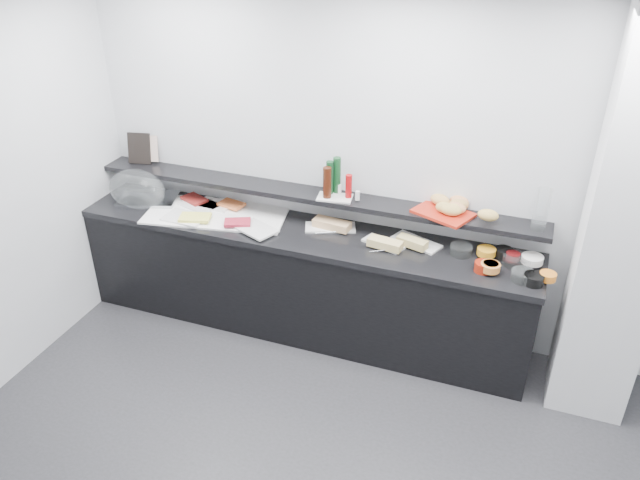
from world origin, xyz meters
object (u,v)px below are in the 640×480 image
(carafe, at_px, (541,209))
(condiment_tray, at_px, (335,197))
(bread_tray, at_px, (443,213))
(cloche_base, at_px, (149,199))
(framed_print, at_px, (139,148))
(sandwich_plate_mid, at_px, (384,244))

(carafe, bearing_deg, condiment_tray, -179.13)
(bread_tray, bearing_deg, cloche_base, -154.29)
(condiment_tray, distance_m, carafe, 1.47)
(framed_print, relative_size, carafe, 0.87)
(bread_tray, bearing_deg, condiment_tray, -156.00)
(condiment_tray, bearing_deg, carafe, -8.05)
(sandwich_plate_mid, bearing_deg, cloche_base, -160.06)
(sandwich_plate_mid, xyz_separation_m, framed_print, (-2.20, 0.22, 0.37))
(condiment_tray, bearing_deg, sandwich_plate_mid, -25.52)
(sandwich_plate_mid, relative_size, carafe, 1.05)
(condiment_tray, bearing_deg, cloche_base, 174.92)
(condiment_tray, xyz_separation_m, carafe, (1.47, 0.02, 0.14))
(cloche_base, relative_size, condiment_tray, 1.82)
(bread_tray, xyz_separation_m, carafe, (0.65, 0.00, 0.14))
(cloche_base, relative_size, sandwich_plate_mid, 1.51)
(sandwich_plate_mid, relative_size, condiment_tray, 1.21)
(cloche_base, relative_size, framed_print, 1.82)
(cloche_base, bearing_deg, framed_print, 112.45)
(sandwich_plate_mid, height_order, framed_print, framed_print)
(cloche_base, height_order, bread_tray, bread_tray)
(cloche_base, distance_m, framed_print, 0.44)
(cloche_base, bearing_deg, sandwich_plate_mid, -18.21)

